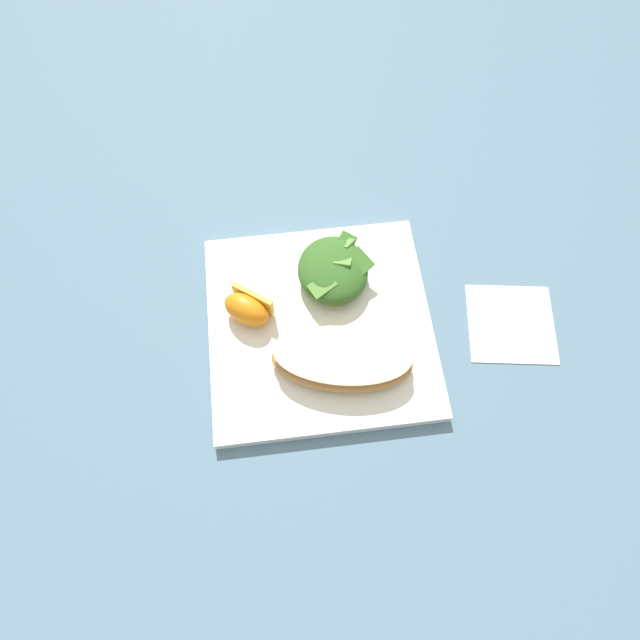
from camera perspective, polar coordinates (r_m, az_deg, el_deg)
The scene contains 6 objects.
ground at distance 0.74m, azimuth 0.00°, elevation -0.85°, with size 3.00×3.00×0.00m, color slate.
white_plate at distance 0.73m, azimuth 0.00°, elevation -0.60°, with size 0.28×0.28×0.02m, color white.
cheesy_pizza_bread at distance 0.69m, azimuth 2.20°, elevation -3.91°, with size 0.11×0.18×0.04m.
green_salad_pile at distance 0.74m, azimuth 1.30°, elevation 4.96°, with size 0.10×0.10×0.04m.
orange_wedge_front at distance 0.72m, azimuth -7.22°, elevation 1.16°, with size 0.06×0.07×0.04m.
paper_napkin at distance 0.78m, azimuth 18.37°, elevation -0.33°, with size 0.11×0.11×0.00m, color white.
Camera 1 is at (0.30, -0.04, 0.68)m, focal length 32.38 mm.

